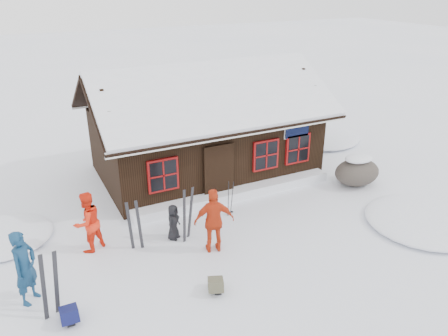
{
  "coord_description": "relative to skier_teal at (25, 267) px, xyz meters",
  "views": [
    {
      "loc": [
        -5.1,
        -9.96,
        7.22
      ],
      "look_at": [
        0.97,
        2.17,
        1.3
      ],
      "focal_mm": 35.0,
      "sensor_mm": 36.0,
      "label": 1
    }
  ],
  "objects": [
    {
      "name": "ground",
      "position": [
        5.5,
        0.28,
        -0.96
      ],
      "size": [
        120.0,
        120.0,
        0.0
      ],
      "primitive_type": "plane",
      "color": "white",
      "rests_on": "ground"
    },
    {
      "name": "mountain_hut",
      "position": [
        7.0,
        5.27,
        0.61
      ],
      "size": [
        8.9,
        6.09,
        4.42
      ],
      "color": "black",
      "rests_on": "ground"
    },
    {
      "name": "snow_drift",
      "position": [
        7.0,
        2.53,
        -0.79
      ],
      "size": [
        7.6,
        0.6,
        0.35
      ],
      "primitive_type": "cube",
      "color": "white",
      "rests_on": "ground"
    },
    {
      "name": "snow_mounds",
      "position": [
        7.15,
        2.15,
        -0.96
      ],
      "size": [
        20.6,
        13.2,
        0.48
      ],
      "color": "white",
      "rests_on": "ground"
    },
    {
      "name": "skier_teal",
      "position": [
        0.0,
        0.0,
        0.0
      ],
      "size": [
        0.81,
        0.84,
        1.93
      ],
      "primitive_type": "imported",
      "rotation": [
        0.0,
        0.0,
        0.87
      ],
      "color": "navy",
      "rests_on": "ground"
    },
    {
      "name": "skier_orange_left",
      "position": [
        1.73,
        1.56,
        -0.06
      ],
      "size": [
        1.1,
        1.02,
        1.82
      ],
      "primitive_type": "imported",
      "rotation": [
        0.0,
        0.0,
        3.64
      ],
      "color": "red",
      "rests_on": "ground"
    },
    {
      "name": "skier_orange_right",
      "position": [
        4.9,
        -0.07,
        0.01
      ],
      "size": [
        1.23,
        0.76,
        1.95
      ],
      "primitive_type": "imported",
      "rotation": [
        0.0,
        0.0,
        2.87
      ],
      "color": "red",
      "rests_on": "ground"
    },
    {
      "name": "skier_crouched",
      "position": [
        4.08,
        1.04,
        -0.4
      ],
      "size": [
        0.64,
        0.63,
        1.12
      ],
      "primitive_type": "imported",
      "rotation": [
        0.0,
        0.0,
        0.74
      ],
      "color": "black",
      "rests_on": "ground"
    },
    {
      "name": "boulder",
      "position": [
        11.61,
        1.5,
        -0.43
      ],
      "size": [
        1.8,
        1.35,
        1.05
      ],
      "color": "#4E473F",
      "rests_on": "ground"
    },
    {
      "name": "ski_pair_left",
      "position": [
        0.45,
        -0.76,
        -0.15
      ],
      "size": [
        0.51,
        0.18,
        1.72
      ],
      "rotation": [
        0.0,
        0.0,
        0.23
      ],
      "color": "black",
      "rests_on": "ground"
    },
    {
      "name": "ski_pair_mid",
      "position": [
        2.92,
        1.03,
        -0.22
      ],
      "size": [
        0.42,
        0.13,
        1.59
      ],
      "rotation": [
        0.0,
        0.0,
        -0.2
      ],
      "color": "black",
      "rests_on": "ground"
    },
    {
      "name": "ski_pair_right",
      "position": [
        4.48,
        0.88,
        -0.17
      ],
      "size": [
        0.5,
        0.27,
        1.68
      ],
      "rotation": [
        0.0,
        0.0,
        0.48
      ],
      "color": "black",
      "rests_on": "ground"
    },
    {
      "name": "ski_poles",
      "position": [
        6.26,
        1.57,
        -0.38
      ],
      "size": [
        0.22,
        0.11,
        1.25
      ],
      "color": "black",
      "rests_on": "ground"
    },
    {
      "name": "backpack_blue",
      "position": [
        0.72,
        -1.19,
        -0.82
      ],
      "size": [
        0.41,
        0.53,
        0.29
      ],
      "primitive_type": "cube",
      "rotation": [
        0.0,
        0.0,
        -0.01
      ],
      "color": "#101345",
      "rests_on": "ground"
    },
    {
      "name": "backpack_olive",
      "position": [
        4.15,
        -1.72,
        -0.83
      ],
      "size": [
        0.54,
        0.61,
        0.28
      ],
      "primitive_type": "cube",
      "rotation": [
        0.0,
        0.0,
        -0.38
      ],
      "color": "#4E4C38",
      "rests_on": "ground"
    }
  ]
}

